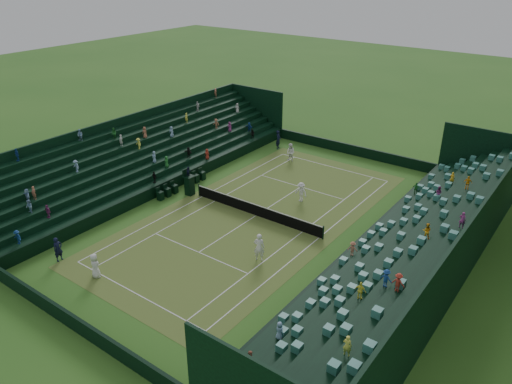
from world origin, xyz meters
TOP-DOWN VIEW (x-y plane):
  - ground at (0.00, 0.00)m, footprint 160.00×160.00m
  - court_surface at (0.00, 0.00)m, footprint 12.97×26.77m
  - perimeter_wall_north at (0.00, 15.88)m, footprint 17.17×0.20m
  - perimeter_wall_south at (0.00, -15.88)m, footprint 17.17×0.20m
  - perimeter_wall_east at (8.48, 0.00)m, footprint 0.20×31.77m
  - perimeter_wall_west at (-8.48, 0.00)m, footprint 0.20×31.77m
  - north_grandstand at (12.66, 0.00)m, footprint 6.60×32.00m
  - south_grandstand at (-12.66, 0.00)m, footprint 6.60×32.00m
  - tennis_net at (0.00, 0.00)m, footprint 11.67×0.10m
  - umpire_chair at (-6.58, -0.27)m, footprint 0.79×0.79m
  - courtside_chairs at (-7.81, 0.11)m, footprint 0.48×5.45m
  - player_near_west at (-3.18, -12.17)m, footprint 0.93×0.80m
  - player_near_east at (3.74, -4.73)m, footprint 0.85×0.75m
  - player_far_west at (-3.91, 10.84)m, footprint 0.92×0.76m
  - player_far_east at (1.41, 4.12)m, footprint 1.08×0.66m
  - line_judge_north at (-6.76, 12.94)m, footprint 0.65×0.80m
  - line_judge_south at (-6.60, -12.42)m, footprint 0.41×0.61m

SIDE VIEW (x-z plane):
  - ground at x=0.00m, z-range 0.00..0.00m
  - court_surface at x=0.00m, z-range 0.00..0.01m
  - courtside_chairs at x=-7.81m, z-range -0.13..0.91m
  - perimeter_wall_north at x=0.00m, z-range 0.00..1.00m
  - perimeter_wall_south at x=0.00m, z-range 0.00..1.00m
  - perimeter_wall_east at x=8.48m, z-range 0.00..1.00m
  - perimeter_wall_west at x=-8.48m, z-range 0.00..1.00m
  - tennis_net at x=0.00m, z-range 0.00..1.06m
  - player_near_west at x=-3.18m, z-range 0.00..1.62m
  - player_far_east at x=1.41m, z-range 0.00..1.63m
  - line_judge_south at x=-6.60m, z-range 0.00..1.66m
  - player_far_west at x=-3.91m, z-range 0.00..1.74m
  - line_judge_north at x=-6.76m, z-range 0.00..1.91m
  - player_near_east at x=3.74m, z-range 0.00..1.95m
  - umpire_chair at x=-6.58m, z-range -0.18..2.30m
  - north_grandstand at x=12.66m, z-range -0.90..4.00m
  - south_grandstand at x=-12.66m, z-range -0.90..4.00m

